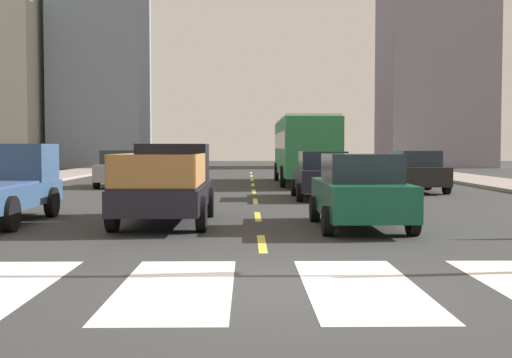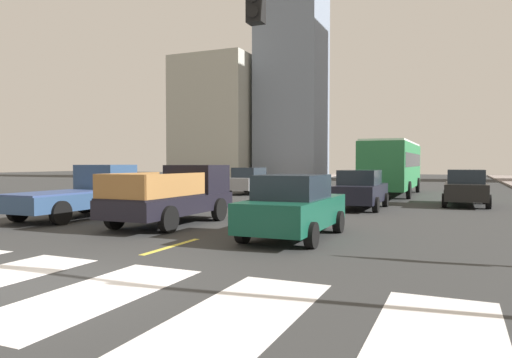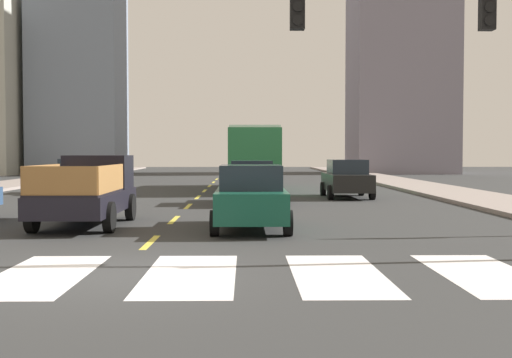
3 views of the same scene
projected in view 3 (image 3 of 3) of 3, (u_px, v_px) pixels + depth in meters
ground_plane at (116, 275)px, 11.12m from camera, size 160.00×160.00×0.00m
sidewalk_right at (473, 197)px, 29.29m from camera, size 3.60×110.00×0.15m
crosswalk_stripe_3 at (42, 275)px, 11.10m from camera, size 1.52×3.97×0.01m
crosswalk_stripe_4 at (190, 274)px, 11.14m from camera, size 1.52×3.97×0.01m
crosswalk_stripe_5 at (338, 274)px, 11.17m from camera, size 1.52×3.97×0.01m
crosswalk_stripe_6 at (484, 273)px, 11.21m from camera, size 1.52×3.97×0.01m
lane_dash_0 at (150, 242)px, 15.11m from camera, size 0.16×2.40×0.01m
lane_dash_1 at (174, 220)px, 20.11m from camera, size 0.16×2.40×0.01m
lane_dash_2 at (188, 206)px, 25.10m from camera, size 0.16×2.40×0.01m
lane_dash_3 at (198, 197)px, 30.10m from camera, size 0.16×2.40×0.01m
lane_dash_4 at (205, 191)px, 35.09m from camera, size 0.16×2.40×0.01m
lane_dash_5 at (210, 186)px, 40.09m from camera, size 0.16×2.40×0.01m
lane_dash_6 at (214, 182)px, 45.08m from camera, size 0.16×2.40×0.01m
lane_dash_7 at (217, 179)px, 50.08m from camera, size 0.16×2.40×0.01m
pickup_stakebed at (89, 192)px, 18.82m from camera, size 2.18×5.20×1.96m
city_bus at (254, 154)px, 35.85m from camera, size 2.72×10.80×3.32m
sedan_near_right at (252, 182)px, 26.26m from camera, size 2.02×4.40×1.72m
sedan_far at (80, 176)px, 33.29m from camera, size 2.02×4.40×1.72m
sedan_mid at (251, 197)px, 17.52m from camera, size 2.02×4.40×1.72m
sedan_near_left at (347, 179)px, 29.82m from camera, size 2.02×4.40×1.72m
block_mid_right at (401, 5)px, 64.30m from camera, size 9.53×8.63×32.60m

